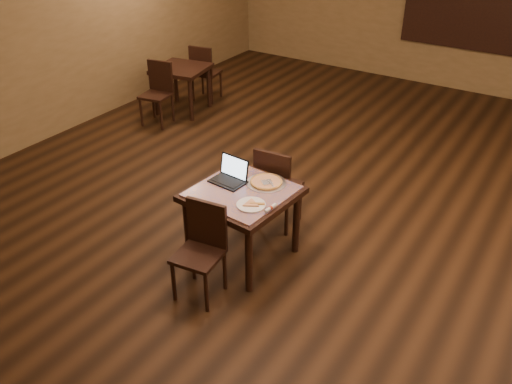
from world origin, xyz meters
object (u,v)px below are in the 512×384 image
Objects in this scene: pizza_pan at (266,183)px; other_table_b at (182,75)px; chair_main_near at (202,244)px; other_table_b_chair_near at (158,89)px; laptop at (231,175)px; chair_main_far at (276,184)px; other_table_b_chair_far at (204,70)px; tiled_table at (242,200)px.

pizza_pan is 0.43× the size of other_table_b.
other_table_b_chair_near reaches higher than chair_main_near.
laptop reaches higher than pizza_pan.
laptop reaches higher than other_table_b_chair_near.
chair_main_far is 3.91m from other_table_b_chair_far.
other_table_b is (-2.93, 3.27, 0.09)m from chair_main_near.
chair_main_near is at bearing 117.08° from other_table_b_chair_far.
chair_main_near is at bearing -53.10° from other_table_b_chair_near.
laptop is at bearing -46.32° from other_table_b_chair_near.
chair_main_near is 0.91m from pizza_pan.
other_table_b_chair_near is at bearing 78.15° from other_table_b_chair_far.
other_table_b is at bearing 78.15° from other_table_b_chair_near.
chair_main_far is (0.01, 0.62, -0.13)m from tiled_table.
chair_main_far is 1.01× the size of other_table_b_chair_far.
other_table_b_chair_near is (-2.96, 2.11, -0.13)m from tiled_table.
chair_main_near is 0.81m from laptop.
other_table_b_chair_far is (-3.05, 2.96, -0.24)m from pizza_pan.
chair_main_far is 0.62m from laptop.
chair_main_far is 1.06× the size of other_table_b.
chair_main_far reaches higher than other_table_b_chair_near.
chair_main_near is at bearing -98.58° from pizza_pan.
laptop is at bearing 121.09° from other_table_b_chair_far.
pizza_pan is 0.42× the size of other_table_b_chair_near.
other_table_b is 0.55m from other_table_b_chair_far.
laptop reaches higher than other_table_b_chair_far.
other_table_b_chair_far is at bearing 78.15° from other_table_b.
other_table_b_chair_near is at bearing 129.99° from chair_main_near.
tiled_table is 0.63m from chair_main_far.
laptop is at bearing 63.12° from chair_main_far.
tiled_table is 2.57× the size of pizza_pan.
laptop is 3.75m from other_table_b.
other_table_b_chair_far is (-2.94, 2.58, -0.01)m from chair_main_far.
chair_main_near is 2.58× the size of laptop.
laptop is at bearing 97.48° from chair_main_near.
pizza_pan is at bearing -41.56° from other_table_b_chair_near.
chair_main_far is (0.02, 1.24, 0.02)m from chair_main_near.
laptop is 0.38× the size of other_table_b_chair_far.
laptop reaches higher than chair_main_near.
other_table_b_chair_near is at bearing 149.45° from tiled_table.
pizza_pan is at bearing 125.56° from other_table_b_chair_far.
pizza_pan is 3.90m from other_table_b.
chair_main_far is at bearing -37.00° from other_table_b_chair_near.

